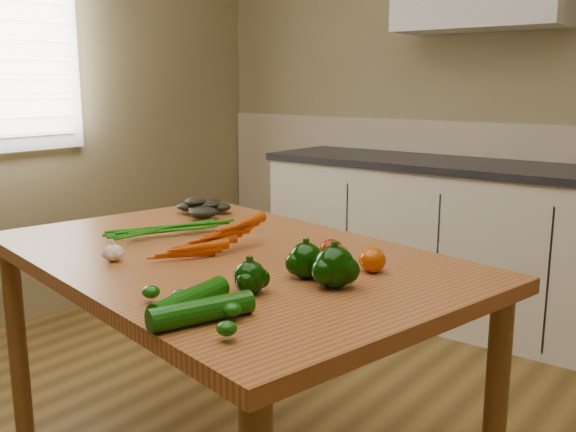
% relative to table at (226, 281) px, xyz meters
% --- Properties ---
extents(room, '(4.04, 5.04, 2.64)m').
position_rel_table_xyz_m(room, '(0.03, -0.07, 0.52)').
color(room, brown).
rests_on(room, ground).
extents(counter_run, '(2.84, 0.64, 1.14)m').
position_rel_table_xyz_m(counter_run, '(0.24, 1.95, -0.27)').
color(counter_run, beige).
rests_on(counter_run, ground).
extents(table, '(1.68, 1.26, 0.81)m').
position_rel_table_xyz_m(table, '(0.00, 0.00, 0.00)').
color(table, '#B06233').
rests_on(table, ground).
extents(carrot_bunch, '(0.32, 0.27, 0.08)m').
position_rel_table_xyz_m(carrot_bunch, '(-0.11, 0.00, 0.13)').
color(carrot_bunch, '#C94704').
rests_on(carrot_bunch, table).
extents(leafy_greens, '(0.22, 0.20, 0.11)m').
position_rel_table_xyz_m(leafy_greens, '(-0.44, 0.38, 0.14)').
color(leafy_greens, black).
rests_on(leafy_greens, table).
extents(garlic_bulb, '(0.06, 0.06, 0.05)m').
position_rel_table_xyz_m(garlic_bulb, '(-0.19, -0.27, 0.11)').
color(garlic_bulb, white).
rests_on(garlic_bulb, table).
extents(pepper_a, '(0.09, 0.09, 0.09)m').
position_rel_table_xyz_m(pepper_a, '(0.35, -0.05, 0.14)').
color(pepper_a, black).
rests_on(pepper_a, table).
extents(pepper_b, '(0.11, 0.11, 0.11)m').
position_rel_table_xyz_m(pepper_b, '(0.45, -0.07, 0.14)').
color(pepper_b, black).
rests_on(pepper_b, table).
extents(pepper_c, '(0.08, 0.08, 0.08)m').
position_rel_table_xyz_m(pepper_c, '(0.31, -0.24, 0.13)').
color(pepper_c, black).
rests_on(pepper_c, table).
extents(tomato_a, '(0.07, 0.07, 0.06)m').
position_rel_table_xyz_m(tomato_a, '(0.31, 0.12, 0.12)').
color(tomato_a, '#891002').
rests_on(tomato_a, table).
extents(tomato_b, '(0.06, 0.06, 0.06)m').
position_rel_table_xyz_m(tomato_b, '(0.35, 0.10, 0.12)').
color(tomato_b, '#CB4805').
rests_on(tomato_b, table).
extents(tomato_c, '(0.07, 0.07, 0.07)m').
position_rel_table_xyz_m(tomato_c, '(0.46, 0.10, 0.12)').
color(tomato_c, '#CB4805').
rests_on(tomato_c, table).
extents(zucchini_a, '(0.13, 0.24, 0.05)m').
position_rel_table_xyz_m(zucchini_a, '(0.36, -0.46, 0.12)').
color(zucchini_a, '#0B4607').
rests_on(zucchini_a, table).
extents(zucchini_b, '(0.08, 0.24, 0.05)m').
position_rel_table_xyz_m(zucchini_b, '(0.29, -0.42, 0.12)').
color(zucchini_b, '#0B4607').
rests_on(zucchini_b, table).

